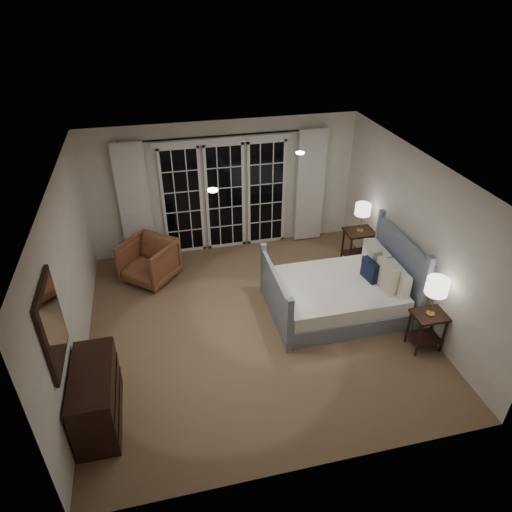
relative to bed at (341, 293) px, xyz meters
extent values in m
plane|color=#7F6144|center=(-1.42, -0.06, -0.31)|extent=(5.00, 5.00, 0.00)
plane|color=white|center=(-1.42, -0.06, 2.19)|extent=(5.00, 5.00, 0.00)
cube|color=white|center=(-3.92, -0.06, 0.94)|extent=(0.02, 5.00, 2.50)
cube|color=white|center=(1.08, -0.06, 0.94)|extent=(0.02, 5.00, 2.50)
cube|color=white|center=(-1.42, 2.44, 0.94)|extent=(5.00, 0.02, 2.50)
cube|color=white|center=(-1.42, -2.56, 0.94)|extent=(5.00, 0.02, 2.50)
cube|color=black|center=(-2.22, 2.41, 0.74)|extent=(0.66, 0.02, 2.02)
cube|color=black|center=(-1.42, 2.41, 0.74)|extent=(0.66, 0.02, 2.02)
cube|color=black|center=(-0.62, 2.41, 0.74)|extent=(0.66, 0.02, 2.02)
cube|color=white|center=(-1.42, 2.39, 1.84)|extent=(2.50, 0.04, 0.10)
cylinder|color=black|center=(-1.42, 2.34, 1.94)|extent=(3.50, 0.03, 0.03)
cube|color=silver|center=(-3.07, 2.32, 0.84)|extent=(0.55, 0.10, 2.25)
cube|color=silver|center=(0.23, 2.32, 0.84)|extent=(0.55, 0.10, 2.25)
cylinder|color=white|center=(-0.62, 0.54, 2.18)|extent=(0.12, 0.12, 0.01)
cylinder|color=white|center=(-2.02, -0.46, 2.18)|extent=(0.12, 0.12, 0.01)
cube|color=gray|center=(-0.07, 0.00, -0.17)|extent=(1.92, 1.50, 0.28)
cube|color=white|center=(-0.07, 0.00, 0.08)|extent=(1.86, 1.44, 0.23)
cube|color=gray|center=(0.95, 0.00, 0.29)|extent=(0.06, 1.50, 1.21)
cube|color=gray|center=(-1.09, 0.00, 0.11)|extent=(0.06, 1.50, 0.84)
cube|color=white|center=(0.75, -0.32, 0.38)|extent=(0.14, 0.60, 0.36)
cube|color=white|center=(0.75, 0.32, 0.38)|extent=(0.14, 0.60, 0.36)
cube|color=#F1EAC7|center=(0.59, -0.28, 0.42)|extent=(0.16, 0.46, 0.45)
cube|color=#F1EAC7|center=(0.59, 0.28, 0.42)|extent=(0.16, 0.46, 0.45)
cube|color=#121932|center=(0.45, 0.00, 0.37)|extent=(0.15, 0.35, 0.34)
cube|color=black|center=(0.85, -1.11, 0.27)|extent=(0.46, 0.37, 0.04)
cube|color=black|center=(0.85, -1.11, -0.15)|extent=(0.43, 0.33, 0.03)
cylinder|color=black|center=(0.66, -1.26, -0.03)|extent=(0.04, 0.04, 0.57)
cylinder|color=black|center=(1.04, -1.26, -0.03)|extent=(0.04, 0.04, 0.57)
cylinder|color=black|center=(0.66, -0.96, -0.03)|extent=(0.04, 0.04, 0.57)
cylinder|color=black|center=(1.04, -0.96, -0.03)|extent=(0.04, 0.04, 0.57)
cube|color=black|center=(0.83, 1.21, 0.36)|extent=(0.53, 0.43, 0.04)
cube|color=black|center=(0.83, 1.21, -0.12)|extent=(0.49, 0.38, 0.03)
cylinder|color=black|center=(0.60, 1.04, 0.02)|extent=(0.04, 0.04, 0.66)
cylinder|color=black|center=(1.05, 1.04, 0.02)|extent=(0.04, 0.04, 0.66)
cylinder|color=black|center=(0.60, 1.38, 0.02)|extent=(0.04, 0.04, 0.66)
cylinder|color=black|center=(1.05, 1.38, 0.02)|extent=(0.04, 0.04, 0.66)
cylinder|color=#B59F48|center=(0.85, -1.11, 0.30)|extent=(0.12, 0.12, 0.02)
cylinder|color=#B59F48|center=(0.85, -1.11, 0.48)|extent=(0.02, 0.02, 0.35)
cylinder|color=white|center=(0.85, -1.11, 0.77)|extent=(0.31, 0.31, 0.22)
cylinder|color=#B59F48|center=(0.83, 1.21, 0.39)|extent=(0.12, 0.12, 0.02)
cylinder|color=#B59F48|center=(0.83, 1.21, 0.55)|extent=(0.02, 0.02, 0.31)
cylinder|color=white|center=(0.83, 1.21, 0.81)|extent=(0.27, 0.27, 0.20)
imported|color=brown|center=(-2.94, 1.57, 0.06)|extent=(1.15, 1.15, 0.75)
cube|color=black|center=(-3.65, -1.37, 0.09)|extent=(0.47, 1.14, 0.81)
cube|color=black|center=(-3.41, -1.37, -0.05)|extent=(0.01, 1.12, 0.01)
cube|color=black|center=(-3.41, -1.37, 0.22)|extent=(0.01, 1.12, 0.01)
cube|color=black|center=(-3.89, -1.37, 1.24)|extent=(0.04, 0.85, 1.00)
cube|color=white|center=(-3.87, -1.37, 1.24)|extent=(0.01, 0.73, 0.88)
camera|label=1|loc=(-2.66, -5.38, 4.35)|focal=32.00mm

